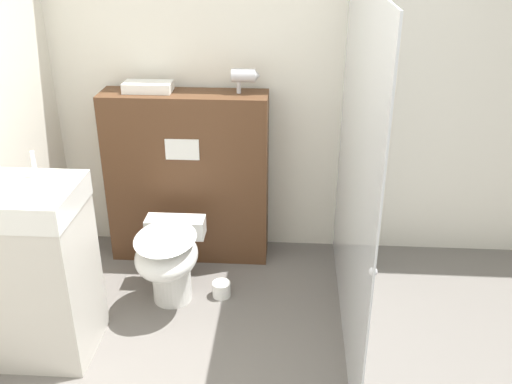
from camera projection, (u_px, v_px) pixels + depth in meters
wall_back at (259, 76)px, 3.78m from camera, size 8.00×0.06×2.50m
partition_panel at (188, 178)px, 3.90m from camera, size 1.09×0.29×1.19m
shower_glass at (354, 175)px, 3.03m from camera, size 0.04×1.81×1.92m
toilet at (169, 258)px, 3.48m from camera, size 0.38×0.60×0.50m
sink_vanity at (42, 272)px, 3.02m from camera, size 0.49×0.48×1.13m
hair_drier at (245, 76)px, 3.59m from camera, size 0.18×0.09×0.16m
folded_towel at (148, 87)px, 3.66m from camera, size 0.31×0.16×0.06m
spare_toilet_roll at (221, 289)px, 3.65m from camera, size 0.12×0.12×0.10m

